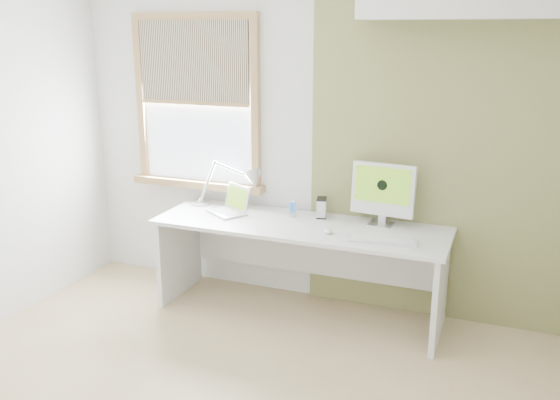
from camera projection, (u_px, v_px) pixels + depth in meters
The scene contains 11 objects.
room at pixel (206, 196), 3.09m from camera, with size 4.04×3.54×2.64m.
accent_wall at pixel (445, 149), 4.30m from camera, with size 2.00×0.02×2.60m, color olive.
window at pixel (196, 103), 4.91m from camera, with size 1.20×0.14×1.42m.
desk at pixel (302, 246), 4.58m from camera, with size 2.20×0.70×0.73m.
desk_lamp at pixel (244, 183), 4.90m from camera, with size 0.67×0.35×0.37m.
laptop at pixel (231, 206), 4.74m from camera, with size 0.39×0.37×0.21m.
phone_dock at pixel (292, 212), 4.65m from camera, with size 0.08×0.08×0.13m.
external_drive at pixel (322, 208), 4.62m from camera, with size 0.10×0.13×0.15m.
imac at pixel (383, 191), 4.40m from camera, with size 0.48×0.17×0.46m.
keyboard at pixel (382, 240), 4.10m from camera, with size 0.48×0.19×0.02m.
mouse at pixel (328, 231), 4.28m from camera, with size 0.06×0.10×0.03m, color white.
Camera 1 is at (1.45, -2.64, 2.12)m, focal length 38.54 mm.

